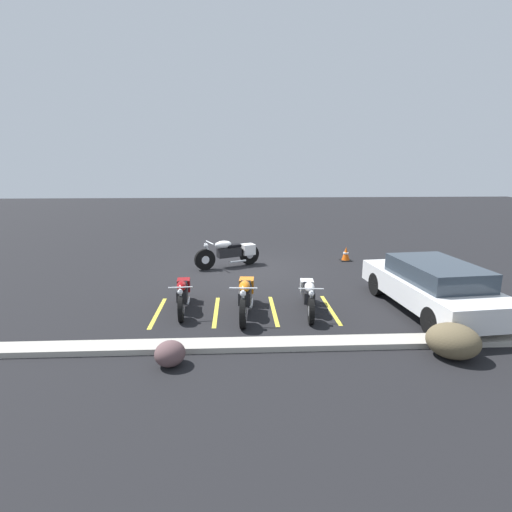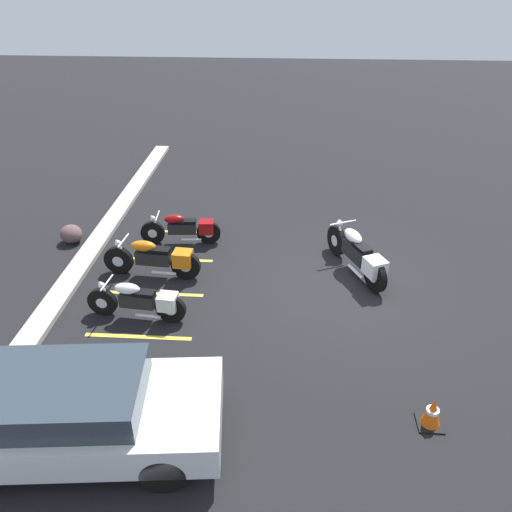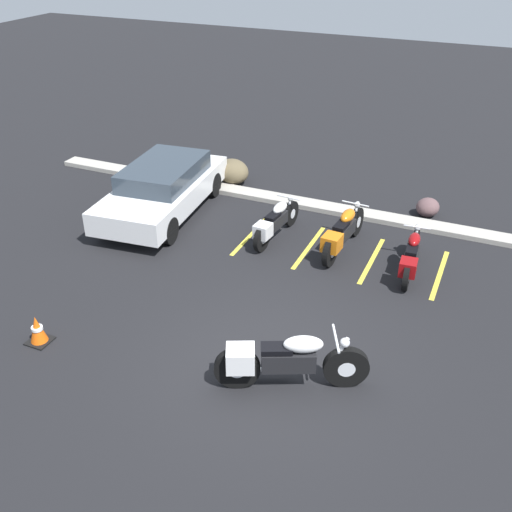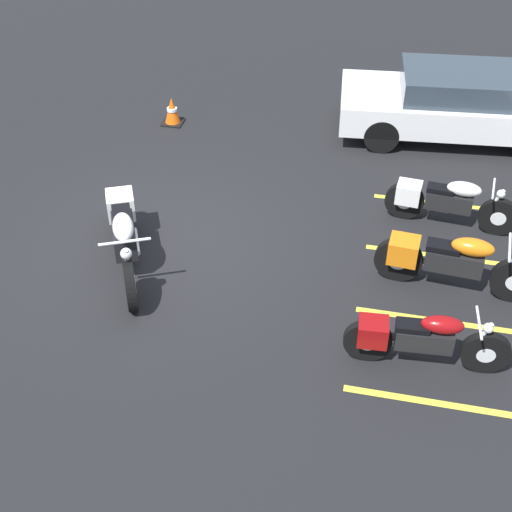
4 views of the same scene
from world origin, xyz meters
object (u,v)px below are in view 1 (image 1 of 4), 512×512
object	(u,v)px
parked_bike_1	(245,295)
parked_bike_2	(183,293)
landscape_rock_0	(453,341)
traffic_cone	(346,254)
car_white	(433,285)
motorcycle_white_featured	(231,253)
parked_bike_0	(308,294)
landscape_rock_1	(170,354)

from	to	relation	value
parked_bike_1	parked_bike_2	bearing A→B (deg)	-97.62
parked_bike_1	landscape_rock_0	xyz separation A→B (m)	(-3.90, 2.54, -0.14)
landscape_rock_0	traffic_cone	world-z (taller)	landscape_rock_0
traffic_cone	car_white	bearing A→B (deg)	97.32
motorcycle_white_featured	car_white	distance (m)	6.93
car_white	traffic_cone	size ratio (longest dim) A/B	8.28
traffic_cone	parked_bike_0	bearing A→B (deg)	65.52
car_white	motorcycle_white_featured	bearing A→B (deg)	41.40
parked_bike_0	car_white	bearing A→B (deg)	92.19
parked_bike_1	traffic_cone	world-z (taller)	parked_bike_1
parked_bike_1	parked_bike_2	size ratio (longest dim) A/B	1.12
car_white	parked_bike_2	bearing A→B (deg)	80.04
parked_bike_2	landscape_rock_0	world-z (taller)	parked_bike_2
parked_bike_1	landscape_rock_1	size ratio (longest dim) A/B	3.95
parked_bike_1	car_white	size ratio (longest dim) A/B	0.51
parked_bike_0	traffic_cone	xyz separation A→B (m)	(-2.38, -5.22, -0.18)
car_white	landscape_rock_1	bearing A→B (deg)	106.38
parked_bike_2	motorcycle_white_featured	bearing A→B (deg)	160.48
parked_bike_0	parked_bike_1	size ratio (longest dim) A/B	0.91
parked_bike_2	traffic_cone	distance (m)	7.43
landscape_rock_0	traffic_cone	size ratio (longest dim) A/B	1.83
parked_bike_1	landscape_rock_0	world-z (taller)	parked_bike_1
parked_bike_0	landscape_rock_1	distance (m)	4.03
motorcycle_white_featured	traffic_cone	world-z (taller)	motorcycle_white_featured
parked_bike_0	motorcycle_white_featured	bearing A→B (deg)	-150.56
motorcycle_white_featured	parked_bike_1	bearing A→B (deg)	70.51
parked_bike_0	parked_bike_1	world-z (taller)	parked_bike_1
parked_bike_2	car_white	xyz separation A→B (m)	(-6.24, 0.47, 0.25)
parked_bike_0	landscape_rock_1	size ratio (longest dim) A/B	3.58
motorcycle_white_featured	car_white	bearing A→B (deg)	112.42
parked_bike_0	car_white	xyz separation A→B (m)	(-3.07, 0.19, 0.25)
parked_bike_0	parked_bike_2	bearing A→B (deg)	-89.47
parked_bike_0	car_white	size ratio (longest dim) A/B	0.46
parked_bike_0	traffic_cone	size ratio (longest dim) A/B	3.84
parked_bike_2	landscape_rock_0	xyz separation A→B (m)	(-5.49, 2.88, -0.09)
car_white	landscape_rock_0	bearing A→B (deg)	156.98
parked_bike_1	traffic_cone	size ratio (longest dim) A/B	4.23
landscape_rock_0	parked_bike_0	bearing A→B (deg)	-48.20
landscape_rock_0	landscape_rock_1	xyz separation A→B (m)	(5.35, 0.06, -0.10)
car_white	landscape_rock_0	world-z (taller)	car_white
landscape_rock_0	motorcycle_white_featured	bearing A→B (deg)	-58.82
landscape_rock_1	traffic_cone	distance (m)	9.55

